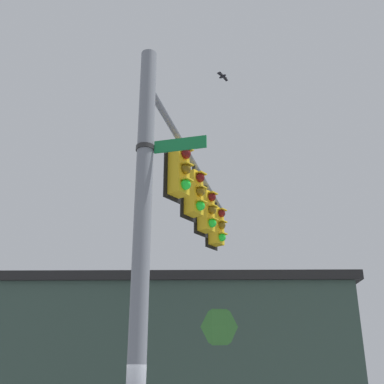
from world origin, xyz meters
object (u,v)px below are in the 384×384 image
Objects in this scene: traffic_light_arm_end at (217,226)px; street_name_sign at (160,147)px; traffic_light_nearest_pole at (179,171)px; traffic_light_mid_inner at (194,193)px; bird_flying at (223,76)px; traffic_light_mid_outer at (207,211)px.

traffic_light_arm_end reaches higher than street_name_sign.
traffic_light_nearest_pole and traffic_light_mid_inner have the same top height.
street_name_sign is (2.95, 1.55, -0.49)m from traffic_light_mid_inner.
traffic_light_arm_end is (-2.36, -1.03, 0.00)m from traffic_light_mid_inner.
traffic_light_mid_inner is at bearing -113.89° from bird_flying.
street_name_sign is 3.76m from bird_flying.
traffic_light_nearest_pole is 1.00× the size of traffic_light_mid_outer.
traffic_light_nearest_pole is 3.83× the size of bird_flying.
traffic_light_mid_inner is at bearing -152.30° from street_name_sign.
street_name_sign is (4.13, 2.06, -0.49)m from traffic_light_mid_outer.
traffic_light_arm_end is at bearing -154.10° from street_name_sign.
traffic_light_nearest_pole is at bearing 23.56° from traffic_light_mid_outer.
traffic_light_mid_inner is at bearing 23.56° from traffic_light_arm_end.
bird_flying is (0.55, 1.24, 2.40)m from traffic_light_mid_inner.
traffic_light_arm_end is 4.40m from bird_flying.
traffic_light_mid_inner is 1.00× the size of traffic_light_arm_end.
traffic_light_mid_inner is 1.16× the size of street_name_sign.
traffic_light_mid_outer is at bearing -153.45° from street_name_sign.
street_name_sign is at bearing 25.90° from traffic_light_arm_end.
traffic_light_mid_outer is (-1.18, -0.51, 0.00)m from traffic_light_mid_inner.
traffic_light_mid_outer is 3.44m from bird_flying.
bird_flying is at bearing 38.01° from traffic_light_arm_end.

